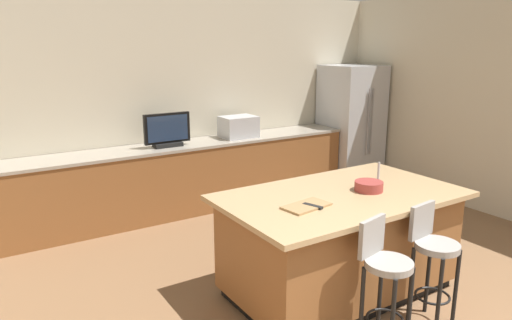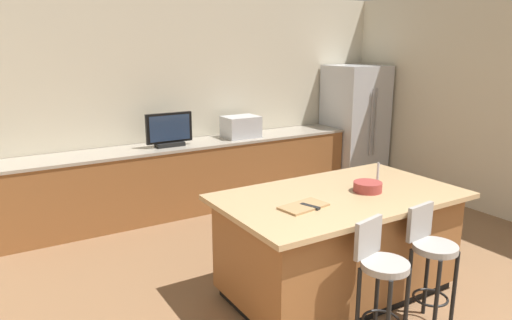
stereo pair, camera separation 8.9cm
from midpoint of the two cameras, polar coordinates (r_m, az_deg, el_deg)
name	(u,v)px [view 2 (the right image)]	position (r m, az deg, el deg)	size (l,w,h in m)	color
wall_back	(180,101)	(6.52, -8.69, 7.01)	(6.93, 0.12, 2.84)	beige
wall_right	(505,106)	(6.72, 28.16, 5.72)	(0.12, 5.58, 2.84)	beige
counter_back	(191,177)	(6.35, -7.39, -1.99)	(4.73, 0.62, 0.92)	brown
kitchen_island	(338,243)	(4.32, 10.44, -9.78)	(2.11, 1.23, 0.93)	black
refrigerator	(354,124)	(7.70, 12.08, 4.21)	(0.82, 0.81, 1.85)	#B7BABF
microwave	(241,127)	(6.55, -1.45, 4.03)	(0.48, 0.36, 0.29)	#B7BABF
tv_monitor	(169,131)	(6.04, -9.99, 3.47)	(0.60, 0.16, 0.43)	black
sink_faucet_back	(180,133)	(6.27, -8.69, 3.18)	(0.02, 0.02, 0.24)	#B2B2B7
sink_faucet_island	(378,175)	(4.42, 15.02, -1.70)	(0.02, 0.02, 0.22)	#B2B2B7
bar_stool_left	(380,275)	(3.58, 15.44, -13.23)	(0.35, 0.36, 0.99)	gray
bar_stool_right	(430,256)	(4.00, 20.87, -10.78)	(0.34, 0.35, 0.98)	gray
fruit_bowl	(368,187)	(4.27, 13.89, -3.15)	(0.25, 0.25, 0.09)	#993833
tv_remote	(310,207)	(3.78, 7.19, -5.59)	(0.04, 0.17, 0.02)	black
cutting_board	(304,206)	(3.79, 6.43, -5.57)	(0.39, 0.21, 0.02)	#A87F51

